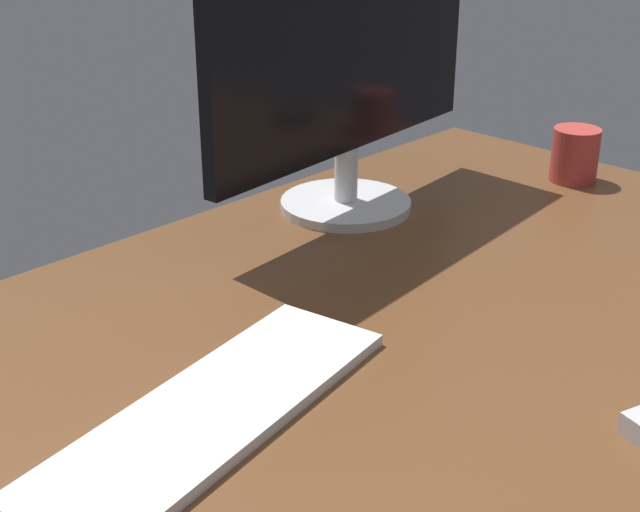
% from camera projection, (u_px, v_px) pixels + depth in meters
% --- Properties ---
extents(desk, '(1.40, 0.84, 0.02)m').
position_uv_depth(desk, '(384.00, 333.00, 1.03)').
color(desk, brown).
rests_on(desk, ground).
extents(monitor, '(0.55, 0.19, 0.43)m').
position_uv_depth(monitor, '(348.00, 56.00, 1.26)').
color(monitor, silver).
rests_on(monitor, desk).
extents(keyboard, '(0.43, 0.20, 0.01)m').
position_uv_depth(keyboard, '(213.00, 412.00, 0.86)').
color(keyboard, silver).
rests_on(keyboard, desk).
extents(coffee_mug, '(0.07, 0.07, 0.09)m').
position_uv_depth(coffee_mug, '(575.00, 155.00, 1.45)').
color(coffee_mug, '#B23833').
rests_on(coffee_mug, desk).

